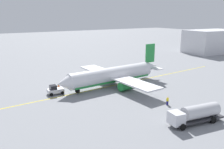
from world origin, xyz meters
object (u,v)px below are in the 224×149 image
at_px(safety_cone_nose, 59,86).
at_px(pushback_tug, 55,90).
at_px(airplane, 113,75).
at_px(refueling_worker, 167,101).
at_px(fuel_tanker, 196,114).

bearing_deg(safety_cone_nose, pushback_tug, 62.53).
distance_m(airplane, refueling_worker, 17.36).
bearing_deg(fuel_tanker, refueling_worker, -103.90).
xyz_separation_m(fuel_tanker, safety_cone_nose, (12.32, -32.06, -1.37)).
height_order(pushback_tug, safety_cone_nose, pushback_tug).
relative_size(airplane, safety_cone_nose, 44.02).
bearing_deg(refueling_worker, pushback_tug, -47.36).
relative_size(airplane, refueling_worker, 18.16).
bearing_deg(pushback_tug, refueling_worker, 132.64).
bearing_deg(pushback_tug, fuel_tanker, 118.96).
bearing_deg(refueling_worker, fuel_tanker, 76.10).
relative_size(refueling_worker, safety_cone_nose, 2.42).
distance_m(fuel_tanker, pushback_tug, 30.88).
relative_size(airplane, fuel_tanker, 2.97).
distance_m(airplane, fuel_tanker, 25.65).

